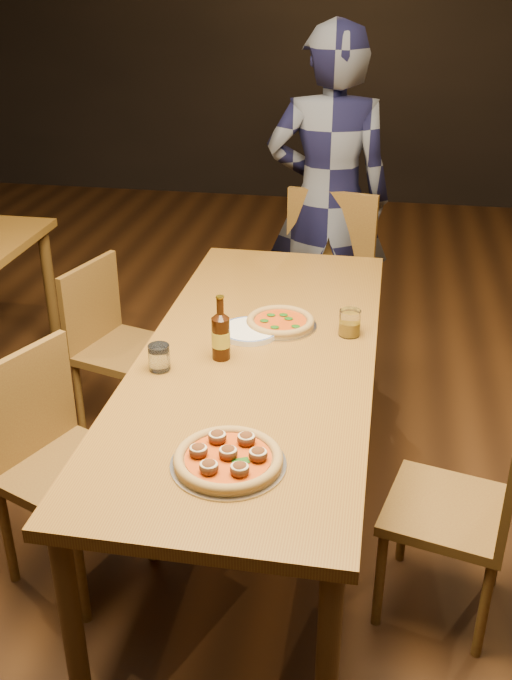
% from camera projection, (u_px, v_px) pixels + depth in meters
% --- Properties ---
extents(ground, '(9.00, 9.00, 0.00)m').
position_uv_depth(ground, '(258.00, 521.00, 2.96)').
color(ground, black).
extents(room_shell, '(9.00, 9.00, 9.00)m').
position_uv_depth(room_shell, '(259.00, 2.00, 2.12)').
color(room_shell, black).
rests_on(room_shell, ground).
extents(table_main, '(0.80, 2.00, 0.75)m').
position_uv_depth(table_main, '(258.00, 370.00, 2.65)').
color(table_main, brown).
rests_on(table_main, ground).
extents(chair_main_nw, '(0.53, 0.53, 0.86)m').
position_uv_depth(chair_main_nw, '(72.00, 471.00, 2.54)').
color(chair_main_nw, brown).
rests_on(chair_main_nw, ground).
extents(chair_main_sw, '(0.48, 0.48, 0.83)m').
position_uv_depth(chair_main_sw, '(128.00, 350.00, 3.36)').
color(chair_main_sw, brown).
rests_on(chair_main_sw, ground).
extents(chair_main_e, '(0.46, 0.46, 0.81)m').
position_uv_depth(chair_main_e, '(448.00, 508.00, 2.40)').
color(chair_main_e, brown).
rests_on(chair_main_e, ground).
extents(chair_end, '(0.54, 0.54, 0.99)m').
position_uv_depth(chair_end, '(317.00, 291.00, 3.75)').
color(chair_end, brown).
rests_on(chair_end, ground).
extents(pizza_meatball, '(0.31, 0.31, 0.06)m').
position_uv_depth(pizza_meatball, '(228.00, 458.00, 2.02)').
color(pizza_meatball, '#B7B7BF').
rests_on(pizza_meatball, table_main).
extents(pizza_margherita, '(0.27, 0.27, 0.04)m').
position_uv_depth(pizza_margherita, '(280.00, 322.00, 2.79)').
color(pizza_margherita, '#B7B7BF').
rests_on(pizza_margherita, table_main).
extents(plate_stack, '(0.21, 0.21, 0.02)m').
position_uv_depth(plate_stack, '(250.00, 331.00, 2.74)').
color(plate_stack, white).
rests_on(plate_stack, table_main).
extents(beer_bottle, '(0.06, 0.06, 0.22)m').
position_uv_depth(beer_bottle, '(221.00, 337.00, 2.54)').
color(beer_bottle, black).
rests_on(beer_bottle, table_main).
extents(water_glass, '(0.07, 0.07, 0.09)m').
position_uv_depth(water_glass, '(159.00, 358.00, 2.49)').
color(water_glass, white).
rests_on(water_glass, table_main).
extents(amber_glass, '(0.08, 0.08, 0.10)m').
position_uv_depth(amber_glass, '(350.00, 323.00, 2.71)').
color(amber_glass, '#A57712').
rests_on(amber_glass, table_main).
extents(diner, '(0.67, 0.47, 1.73)m').
position_uv_depth(diner, '(328.00, 201.00, 3.83)').
color(diner, black).
rests_on(diner, ground).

